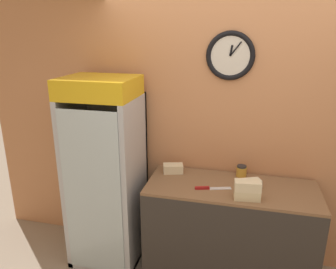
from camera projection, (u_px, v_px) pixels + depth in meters
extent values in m
cube|color=tan|center=(237.00, 128.00, 3.08)|extent=(5.20, 0.06, 2.70)
torus|color=black|center=(230.00, 56.00, 2.85)|extent=(0.43, 0.05, 0.43)
cylinder|color=silver|center=(230.00, 56.00, 2.85)|extent=(0.35, 0.01, 0.35)
cube|color=black|center=(231.00, 51.00, 2.82)|extent=(0.03, 0.01, 0.09)
cube|color=black|center=(236.00, 49.00, 2.81)|extent=(0.10, 0.01, 0.13)
cube|color=#332D28|center=(229.00, 233.00, 3.02)|extent=(1.49, 0.62, 0.90)
cube|color=brown|center=(232.00, 188.00, 2.88)|extent=(1.49, 0.62, 0.02)
cube|color=#B2B7BC|center=(118.00, 169.00, 3.44)|extent=(0.65, 0.04, 1.66)
cube|color=#B2B7BC|center=(79.00, 178.00, 3.25)|extent=(0.05, 0.61, 1.66)
cube|color=#B2B7BC|center=(136.00, 184.00, 3.11)|extent=(0.05, 0.61, 1.66)
cube|color=#B2B7BC|center=(111.00, 251.00, 3.43)|extent=(0.65, 0.61, 0.05)
cube|color=white|center=(117.00, 171.00, 3.42)|extent=(0.55, 0.02, 1.56)
cube|color=silver|center=(92.00, 196.00, 2.89)|extent=(0.55, 0.01, 1.56)
cube|color=gold|center=(99.00, 87.00, 2.87)|extent=(0.65, 0.55, 0.18)
cube|color=silver|center=(108.00, 215.00, 3.27)|extent=(0.53, 0.49, 0.01)
cube|color=silver|center=(106.00, 181.00, 3.16)|extent=(0.53, 0.49, 0.01)
cube|color=silver|center=(103.00, 145.00, 3.04)|extent=(0.53, 0.49, 0.01)
cylinder|color=navy|center=(109.00, 219.00, 3.04)|extent=(0.07, 0.07, 0.16)
cylinder|color=navy|center=(109.00, 209.00, 3.01)|extent=(0.03, 0.03, 0.07)
cylinder|color=#72337F|center=(82.00, 217.00, 3.10)|extent=(0.06, 0.06, 0.13)
cylinder|color=#72337F|center=(81.00, 208.00, 3.07)|extent=(0.03, 0.03, 0.06)
cylinder|color=gold|center=(94.00, 182.00, 2.95)|extent=(0.07, 0.07, 0.15)
cylinder|color=gold|center=(93.00, 172.00, 2.92)|extent=(0.03, 0.03, 0.06)
cylinder|color=#72337F|center=(75.00, 178.00, 3.00)|extent=(0.08, 0.08, 0.18)
cylinder|color=#72337F|center=(74.00, 166.00, 2.96)|extent=(0.03, 0.03, 0.08)
cylinder|color=#72337F|center=(82.00, 142.00, 2.85)|extent=(0.06, 0.06, 0.17)
cylinder|color=#72337F|center=(81.00, 129.00, 2.81)|extent=(0.02, 0.02, 0.07)
cylinder|color=#2D6B38|center=(101.00, 145.00, 2.81)|extent=(0.06, 0.06, 0.15)
cylinder|color=#2D6B38|center=(100.00, 133.00, 2.78)|extent=(0.03, 0.03, 0.06)
cylinder|color=#B2231E|center=(100.00, 218.00, 3.06)|extent=(0.08, 0.08, 0.16)
cylinder|color=#B2231E|center=(99.00, 207.00, 3.02)|extent=(0.03, 0.03, 0.07)
cylinder|color=#5B2D19|center=(70.00, 143.00, 2.88)|extent=(0.06, 0.06, 0.13)
cylinder|color=#5B2D19|center=(69.00, 133.00, 2.85)|extent=(0.02, 0.02, 0.05)
cube|color=beige|center=(247.00, 195.00, 2.65)|extent=(0.22, 0.12, 0.08)
cube|color=beige|center=(248.00, 186.00, 2.63)|extent=(0.22, 0.13, 0.08)
cube|color=beige|center=(250.00, 184.00, 2.85)|extent=(0.21, 0.16, 0.07)
cube|color=beige|center=(173.00, 168.00, 3.15)|extent=(0.21, 0.16, 0.08)
cube|color=silver|center=(220.00, 188.00, 2.84)|extent=(0.19, 0.10, 0.00)
cube|color=maroon|center=(202.00, 188.00, 2.83)|extent=(0.13, 0.06, 0.02)
cylinder|color=gold|center=(241.00, 172.00, 3.06)|extent=(0.10, 0.10, 0.09)
cylinder|color=#262628|center=(242.00, 166.00, 3.05)|extent=(0.09, 0.09, 0.01)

